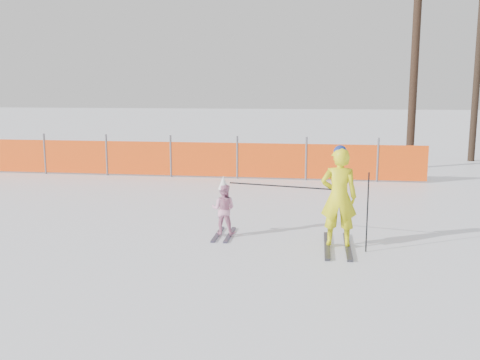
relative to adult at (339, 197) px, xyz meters
name	(u,v)px	position (x,y,z in m)	size (l,w,h in m)	color
ground	(236,242)	(-1.72, 0.05, -0.85)	(120.00, 120.00, 0.00)	white
adult	(339,197)	(0.00, 0.00, 0.00)	(0.60, 1.55, 1.71)	black
child	(224,209)	(-2.00, 0.43, -0.35)	(0.46, 1.00, 1.09)	black
ski_poles	(315,197)	(-0.39, 0.04, -0.01)	(2.35, 0.63, 1.31)	black
safety_fence	(159,158)	(-5.06, 6.56, -0.29)	(15.40, 0.06, 1.25)	#595960
tree_trunks	(443,68)	(3.75, 10.36, 2.45)	(2.78, 2.42, 6.98)	black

